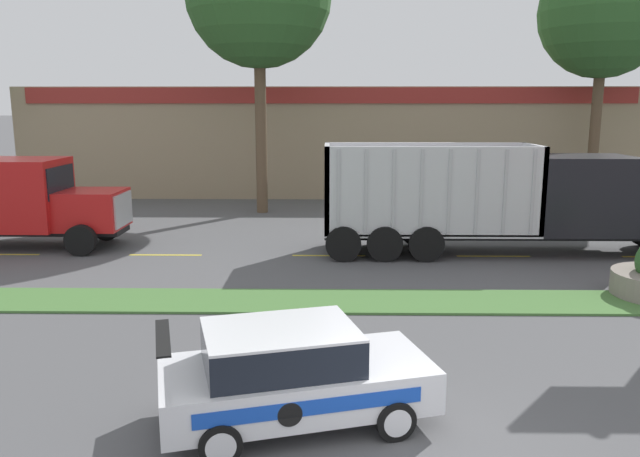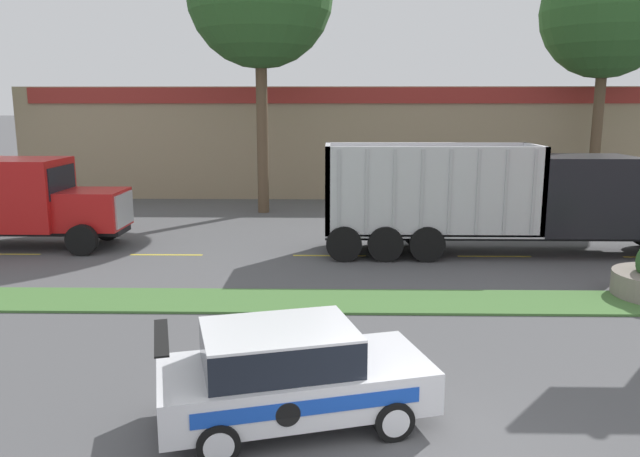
# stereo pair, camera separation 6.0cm
# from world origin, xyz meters

# --- Properties ---
(grass_verge) EXTENTS (120.00, 1.91, 0.06)m
(grass_verge) POSITION_xyz_m (0.00, 8.17, 0.03)
(grass_verge) COLOR #477538
(grass_verge) RESTS_ON ground_plane
(centre_line_2) EXTENTS (2.40, 0.14, 0.01)m
(centre_line_2) POSITION_xyz_m (-12.22, 13.13, 0.00)
(centre_line_2) COLOR yellow
(centre_line_2) RESTS_ON ground_plane
(centre_line_3) EXTENTS (2.40, 0.14, 0.01)m
(centre_line_3) POSITION_xyz_m (-6.82, 13.13, 0.00)
(centre_line_3) COLOR yellow
(centre_line_3) RESTS_ON ground_plane
(centre_line_4) EXTENTS (2.40, 0.14, 0.01)m
(centre_line_4) POSITION_xyz_m (-1.42, 13.13, 0.00)
(centre_line_4) COLOR yellow
(centre_line_4) RESTS_ON ground_plane
(centre_line_5) EXTENTS (2.40, 0.14, 0.01)m
(centre_line_5) POSITION_xyz_m (3.98, 13.13, 0.00)
(centre_line_5) COLOR yellow
(centre_line_5) RESTS_ON ground_plane
(dump_truck_lead) EXTENTS (12.55, 2.63, 3.61)m
(dump_truck_lead) POSITION_xyz_m (5.63, 13.56, 1.69)
(dump_truck_lead) COLOR black
(dump_truck_lead) RESTS_ON ground_plane
(rally_car) EXTENTS (4.49, 2.92, 1.60)m
(rally_car) POSITION_xyz_m (-1.98, 2.15, 0.80)
(rally_car) COLOR white
(rally_car) RESTS_ON ground_plane
(store_building_backdrop) EXTENTS (32.84, 12.10, 5.80)m
(store_building_backdrop) POSITION_xyz_m (-1.39, 31.63, 2.90)
(store_building_backdrop) COLOR #9E896B
(store_building_backdrop) RESTS_ON ground_plane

